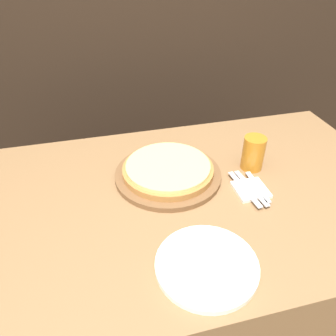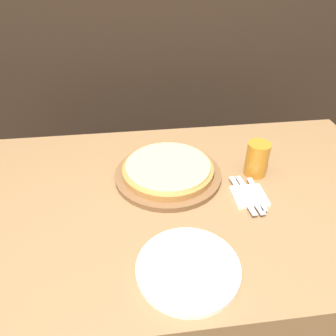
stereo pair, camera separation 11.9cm
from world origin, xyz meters
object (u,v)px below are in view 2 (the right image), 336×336
at_px(dinner_plate, 188,268).
at_px(fork, 242,195).
at_px(dinner_knife, 250,194).
at_px(spoon, 257,194).
at_px(beer_glass, 257,158).
at_px(pizza_on_board, 168,171).

height_order(dinner_plate, fork, dinner_plate).
bearing_deg(dinner_knife, dinner_plate, -134.15).
distance_m(dinner_knife, spoon, 0.02).
distance_m(beer_glass, spoon, 0.15).
bearing_deg(fork, spoon, 0.00).
height_order(dinner_knife, spoon, same).
relative_size(pizza_on_board, spoon, 2.24).
relative_size(beer_glass, dinner_knife, 0.64).
height_order(pizza_on_board, beer_glass, beer_glass).
relative_size(pizza_on_board, beer_glass, 3.00).
relative_size(dinner_plate, dinner_knife, 1.36).
bearing_deg(beer_glass, dinner_plate, -129.09).
bearing_deg(dinner_knife, spoon, 0.00).
bearing_deg(pizza_on_board, beer_glass, -3.39).
xyz_separation_m(pizza_on_board, spoon, (0.29, -0.15, -0.01)).
height_order(pizza_on_board, spoon, pizza_on_board).
bearing_deg(dinner_plate, beer_glass, 50.91).
xyz_separation_m(pizza_on_board, dinner_plate, (0.00, -0.42, -0.02)).
distance_m(pizza_on_board, fork, 0.28).
bearing_deg(pizza_on_board, fork, -32.74).
bearing_deg(spoon, beer_glass, 73.16).
xyz_separation_m(pizza_on_board, beer_glass, (0.33, -0.02, 0.05)).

